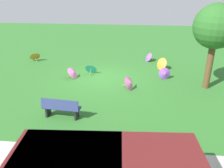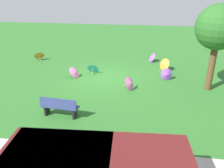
% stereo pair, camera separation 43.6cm
% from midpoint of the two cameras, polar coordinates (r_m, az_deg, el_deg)
% --- Properties ---
extents(ground, '(40.00, 40.00, 0.00)m').
position_cam_midpoint_polar(ground, '(13.95, -1.00, 1.65)').
color(ground, '#2D6B28').
extents(park_bench, '(1.64, 0.62, 0.90)m').
position_cam_midpoint_polar(park_bench, '(9.88, -11.67, -5.58)').
color(park_bench, navy).
rests_on(park_bench, ground).
extents(shade_tree, '(2.23, 2.23, 4.41)m').
position_cam_midpoint_polar(shade_tree, '(12.61, 25.82, 12.37)').
color(shade_tree, brown).
rests_on(shade_tree, ground).
extents(parasol_purple_0, '(0.75, 0.69, 0.72)m').
position_cam_midpoint_polar(parasol_purple_0, '(13.82, 14.32, 2.27)').
color(parasol_purple_0, tan).
rests_on(parasol_purple_0, ground).
extents(parasol_pink_0, '(0.85, 0.90, 0.77)m').
position_cam_midpoint_polar(parasol_pink_0, '(12.19, 5.63, 0.18)').
color(parasol_pink_0, tan).
rests_on(parasol_pink_0, ground).
extents(parasol_purple_1, '(0.73, 0.78, 0.64)m').
position_cam_midpoint_polar(parasol_purple_1, '(17.07, 10.47, 6.51)').
color(parasol_purple_1, tan).
rests_on(parasol_purple_1, ground).
extents(parasol_orange_0, '(0.97, 0.94, 0.74)m').
position_cam_midpoint_polar(parasol_orange_0, '(17.96, -17.01, 6.95)').
color(parasol_orange_0, tan).
rests_on(parasol_orange_0, ground).
extents(parasol_pink_1, '(0.79, 0.86, 0.69)m').
position_cam_midpoint_polar(parasol_pink_1, '(13.97, -8.25, 2.96)').
color(parasol_pink_1, tan).
rests_on(parasol_pink_1, ground).
extents(parasol_orange_1, '(0.83, 0.90, 0.80)m').
position_cam_midpoint_polar(parasol_orange_1, '(15.46, 13.50, 4.78)').
color(parasol_orange_1, tan).
rests_on(parasol_orange_1, ground).
extents(parasol_teal_1, '(0.76, 0.77, 0.70)m').
position_cam_midpoint_polar(parasol_teal_1, '(14.53, -3.80, 3.96)').
color(parasol_teal_1, tan).
rests_on(parasol_teal_1, ground).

